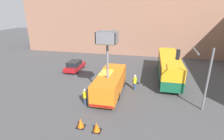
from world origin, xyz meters
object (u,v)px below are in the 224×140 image
Objects in this scene: city_bus at (169,66)px; traffic_light_pole at (197,69)px; utility_truck at (110,82)px; road_worker_near_truck at (85,97)px; traffic_cone_mid_road at (97,127)px; traffic_cone_near_truck at (81,123)px; road_worker_directing at (135,82)px; parked_car_curbside at (75,66)px.

city_bus is 1.83× the size of traffic_light_pole.
utility_truck reaches higher than road_worker_near_truck.
traffic_light_pole reaches higher than traffic_cone_mid_road.
traffic_cone_near_truck is 1.00× the size of traffic_cone_mid_road.
utility_truck is at bearing -150.85° from road_worker_directing.
utility_truck is at bearing -104.98° from road_worker_near_truck.
road_worker_near_truck is 2.22× the size of traffic_cone_mid_road.
road_worker_directing is at bearing 139.13° from city_bus.
road_worker_near_truck is (-10.23, -1.59, -3.16)m from traffic_light_pole.
parked_car_curbside is at bearing 137.23° from utility_truck.
parked_car_curbside is (-7.59, 12.98, 0.40)m from traffic_cone_mid_road.
parked_car_curbside is at bearing 115.76° from traffic_cone_near_truck.
road_worker_near_truck is 0.41× the size of parked_car_curbside.
traffic_light_pole reaches higher than road_worker_near_truck.
utility_truck is at bearing -42.77° from parked_car_curbside.
traffic_light_pole is 10.83m from road_worker_near_truck.
utility_truck reaches higher than traffic_cone_near_truck.
parked_car_curbside is at bearing 147.27° from road_worker_directing.
traffic_light_pole is at bearing -33.71° from road_worker_directing.
road_worker_directing is (4.49, 4.55, 0.09)m from road_worker_near_truck.
city_bus reaches higher than parked_car_curbside.
road_worker_near_truck is at bearing -171.18° from traffic_light_pole.
road_worker_directing is (2.56, 1.83, -0.59)m from utility_truck.
traffic_cone_near_truck is at bearing 149.39° from city_bus.
city_bus is at bearing 102.18° from traffic_light_pole.
traffic_cone_mid_road is at bearing 143.13° from road_worker_near_truck.
road_worker_near_truck is (-1.93, -2.72, -0.68)m from utility_truck.
utility_truck reaches higher than city_bus.
road_worker_directing is 8.74m from traffic_cone_near_truck.
road_worker_directing is at bearing -26.33° from parked_car_curbside.
road_worker_near_truck is at bearing 104.65° from traffic_cone_near_truck.
city_bus is at bearing 63.69° from traffic_cone_mid_road.
traffic_cone_near_truck is at bearing -151.99° from traffic_light_pole.
traffic_cone_near_truck is (-9.35, -4.97, -3.66)m from traffic_light_pole.
traffic_cone_near_truck is (0.89, -3.39, -0.50)m from road_worker_near_truck.
utility_truck is at bearing 93.48° from traffic_cone_mid_road.
city_bus reaches higher than road_worker_near_truck.
utility_truck reaches higher than traffic_light_pole.
road_worker_directing is 2.41× the size of traffic_cone_near_truck.
traffic_cone_mid_road is at bearing -146.83° from traffic_light_pole.
utility_truck reaches higher than parked_car_curbside.
traffic_light_pole is at bearing 33.17° from traffic_cone_mid_road.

